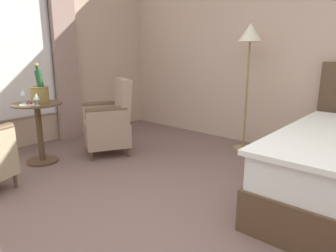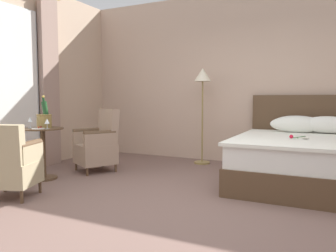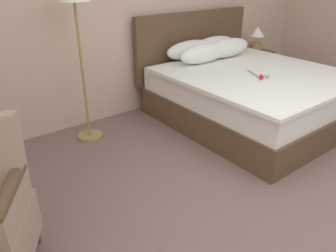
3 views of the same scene
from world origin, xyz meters
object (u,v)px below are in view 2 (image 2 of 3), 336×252
Objects in this scene: bed at (309,157)px; side_table_round at (43,149)px; armchair_facing_bed at (10,163)px; champagne_bucket at (44,119)px; floor_lamp_brass at (203,86)px; wine_glass_near_edge at (47,122)px; armchair_by_window at (98,145)px; wine_glass_near_bucket at (30,120)px; snack_plate at (38,128)px.

bed reaches higher than side_table_round.
side_table_round is at bearing 113.43° from armchair_facing_bed.
bed reaches higher than champagne_bucket.
armchair_facing_bed is at bearing -113.87° from floor_lamp_brass.
bed is 2.47× the size of armchair_facing_bed.
floor_lamp_brass reaches higher than bed.
wine_glass_near_edge is (-3.26, -1.45, 0.47)m from bed.
side_table_round is at bearing -66.95° from champagne_bucket.
side_table_round is 0.44m from wine_glass_near_edge.
floor_lamp_brass reaches higher than wine_glass_near_edge.
wine_glass_near_edge is at bearing -23.51° from side_table_round.
wine_glass_near_edge is at bearing -103.20° from armchair_by_window.
armchair_by_window is (0.37, 0.78, -0.01)m from side_table_round.
floor_lamp_brass is 3.32m from armchair_facing_bed.
side_table_round is 4.64× the size of wine_glass_near_bucket.
armchair_by_window is at bearing 89.89° from armchair_facing_bed.
armchair_facing_bed reaches higher than snack_plate.
bed is 3.78m from armchair_facing_bed.
armchair_facing_bed is at bearing -66.57° from side_table_round.
champagne_bucket reaches higher than armchair_facing_bed.
wine_glass_near_bucket is 0.16× the size of armchair_by_window.
bed reaches higher than wine_glass_near_bucket.
snack_plate is at bearing -155.74° from bed.
bed is 3.60m from wine_glass_near_edge.
snack_plate is at bearing 112.73° from armchair_facing_bed.
wine_glass_near_bucket reaches higher than side_table_round.
champagne_bucket is 0.19m from wine_glass_near_bucket.
snack_plate is 0.17× the size of armchair_by_window.
champagne_bucket reaches higher than armchair_by_window.
side_table_round is 0.85× the size of armchair_facing_bed.
snack_plate is at bearing -107.86° from armchair_by_window.
floor_lamp_brass is 2.28× the size of side_table_round.
bed is 3.69m from side_table_round.
wine_glass_near_edge reaches higher than armchair_facing_bed.
bed is 2.17× the size of armchair_by_window.
bed is 13.56× the size of wine_glass_near_bucket.
side_table_round is (-3.43, -1.37, 0.06)m from bed.
side_table_round is 0.44m from champagne_bucket.
floor_lamp_brass is 2.06m from armchair_by_window.
armchair_by_window is (0.51, 0.85, -0.43)m from wine_glass_near_bucket.
wine_glass_near_bucket is 1.14× the size of wine_glass_near_edge.
bed reaches higher than wine_glass_near_edge.
armchair_by_window is at bearing -134.79° from floor_lamp_brass.
floor_lamp_brass reaches higher than snack_plate.
side_table_round is 0.91m from armchair_facing_bed.
champagne_bucket is 0.47× the size of armchair_by_window.
armchair_by_window is at bearing 72.14° from snack_plate.
floor_lamp_brass is 9.90× the size of snack_plate.
wine_glass_near_bucket is at bearing -130.05° from champagne_bucket.
wine_glass_near_edge is 0.89m from armchair_facing_bed.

